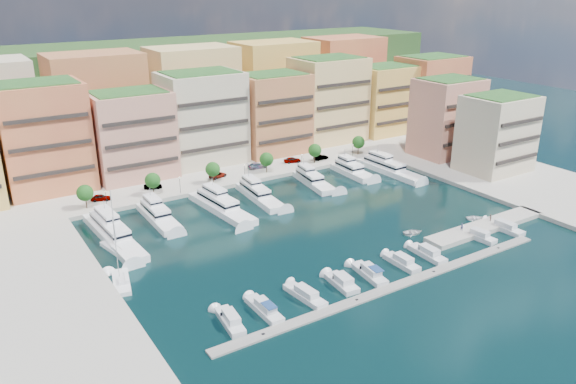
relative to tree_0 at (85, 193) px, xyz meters
name	(u,v)px	position (x,y,z in m)	size (l,w,h in m)	color
ground	(313,224)	(40.00, -33.50, -4.74)	(400.00, 400.00, 0.00)	black
north_quay	(197,155)	(40.00, 28.50, -4.74)	(220.00, 64.00, 2.00)	#9E998E
east_quay	(523,183)	(102.00, -41.50, -4.74)	(34.00, 76.00, 2.00)	#9E998E
west_quay	(10,331)	(-22.00, -41.50, -4.74)	(34.00, 76.00, 2.00)	#9E998E
hillside	(145,124)	(40.00, 76.50, -4.74)	(240.00, 40.00, 58.00)	#1F3B18
south_pontoon	(397,287)	(37.00, -63.50, -4.74)	(72.00, 2.20, 0.35)	gray
finger_pier	(485,229)	(70.00, -55.50, -4.74)	(32.00, 5.00, 2.00)	#9E998E
apartment_1	(44,137)	(-4.00, 18.49, 9.57)	(20.00, 16.50, 26.80)	#D47F46
apartment_2	(132,135)	(17.00, 16.49, 7.57)	(20.00, 15.50, 22.80)	tan
apartment_3	(202,118)	(38.00, 18.49, 9.07)	(22.00, 16.50, 25.80)	beige
apartment_4	(273,113)	(60.00, 16.49, 8.07)	(20.00, 15.50, 23.80)	#B86545
apartment_5	(328,100)	(82.00, 18.49, 9.57)	(22.00, 16.50, 26.80)	#E7BC7A
apartment_6	(384,99)	(104.00, 16.49, 7.57)	(20.00, 15.50, 22.80)	#E3B253
apartment_7	(430,92)	(124.00, 14.49, 8.57)	(22.00, 16.50, 24.80)	#D47F46
apartment_east_a	(447,117)	(102.00, -13.51, 7.57)	(18.00, 14.50, 22.80)	tan
apartment_east_b	(497,133)	(102.00, -31.51, 6.57)	(18.00, 14.50, 20.80)	beige
backblock_1	(98,106)	(15.00, 40.50, 11.26)	(26.00, 18.00, 30.00)	#B86545
backblock_2	(193,95)	(45.00, 40.50, 11.26)	(26.00, 18.00, 30.00)	#E7BC7A
backblock_3	(274,86)	(75.00, 40.50, 11.26)	(26.00, 18.00, 30.00)	#E3B253
backblock_4	(343,79)	(105.00, 40.50, 11.26)	(26.00, 18.00, 30.00)	#D47F46
tree_0	(85,193)	(0.00, 0.00, 0.00)	(3.80, 3.80, 5.65)	#473323
tree_1	(153,180)	(16.00, 0.00, 0.00)	(3.80, 3.80, 5.65)	#473323
tree_2	(213,169)	(32.00, 0.00, 0.00)	(3.80, 3.80, 5.65)	#473323
tree_3	(266,159)	(48.00, 0.00, 0.00)	(3.80, 3.80, 5.65)	#473323
tree_4	(315,150)	(64.00, 0.00, 0.00)	(3.80, 3.80, 5.65)	#473323
tree_5	(358,142)	(80.00, 0.00, 0.00)	(3.80, 3.80, 5.65)	#473323
lamppost_0	(106,196)	(4.00, -2.30, -0.92)	(0.30, 0.30, 4.20)	black
lamppost_1	(180,182)	(22.00, -2.30, -0.92)	(0.30, 0.30, 4.20)	black
lamppost_2	(245,170)	(40.00, -2.30, -0.92)	(0.30, 0.30, 4.20)	black
lamppost_3	(302,159)	(58.00, -2.30, -0.92)	(0.30, 0.30, 4.20)	black
lamppost_4	(353,149)	(76.00, -2.30, -0.92)	(0.30, 0.30, 4.20)	black
yacht_0	(112,233)	(0.87, -16.95, -3.53)	(6.03, 27.40, 7.30)	white
yacht_1	(158,215)	(12.15, -13.05, -3.65)	(4.62, 18.60, 7.30)	white
yacht_2	(220,205)	(26.37, -15.23, -3.53)	(6.73, 23.74, 7.30)	white
yacht_3	(258,194)	(37.52, -13.59, -3.53)	(5.64, 20.10, 7.30)	white
yacht_4	(313,181)	(54.64, -12.44, -3.65)	(6.76, 17.68, 7.30)	white
yacht_5	(351,170)	(68.35, -11.44, -3.53)	(5.25, 15.33, 7.30)	white
yacht_6	(387,168)	(78.15, -15.17, -3.53)	(5.54, 23.43, 7.30)	white
cruiser_0	(230,321)	(7.24, -58.09, -4.20)	(3.25, 8.39, 2.55)	silver
cruiser_1	(264,309)	(13.37, -58.12, -4.17)	(2.40, 9.02, 2.66)	silver
cruiser_2	(305,295)	(21.32, -58.10, -4.20)	(3.25, 9.35, 2.55)	silver
cruiser_3	(342,283)	(29.10, -58.08, -4.20)	(3.44, 7.61, 2.55)	silver
cruiser_4	(369,274)	(35.32, -58.12, -4.17)	(3.50, 9.10, 2.66)	silver
cruiser_5	(402,262)	(43.25, -58.09, -4.20)	(2.49, 7.94, 2.55)	silver
cruiser_6	(427,254)	(49.93, -58.09, -4.20)	(2.85, 8.69, 2.55)	silver
cruiser_8	(478,236)	(64.63, -58.08, -4.20)	(3.13, 7.82, 2.55)	silver
cruiser_9	(504,228)	(72.73, -58.10, -4.20)	(3.02, 9.12, 2.55)	silver
sailboat_2	(117,250)	(-0.12, -23.58, -4.43)	(4.49, 9.63, 13.20)	white
sailboat_1	(121,283)	(-3.33, -36.89, -4.43)	(4.75, 9.40, 13.20)	white
tender_2	(475,218)	(72.05, -50.88, -4.35)	(2.69, 3.76, 0.78)	white
tender_0	(413,232)	(54.81, -49.19, -4.30)	(3.04, 4.25, 0.88)	silver
car_0	(101,198)	(4.02, 3.09, -2.95)	(1.86, 4.63, 1.58)	gray
car_1	(153,186)	(17.30, 4.24, -3.01)	(1.56, 4.47, 1.47)	gray
car_2	(218,175)	(34.93, 3.31, -3.04)	(2.34, 5.07, 1.41)	gray
car_3	(257,166)	(47.65, 4.43, -2.91)	(2.32, 5.72, 1.66)	gray
car_4	(292,160)	(58.74, 3.66, -2.91)	(1.97, 4.89, 1.67)	gray
car_5	(321,157)	(67.29, 1.47, -3.00)	(1.56, 4.48, 1.48)	gray
person_0	(462,227)	(63.22, -54.75, -2.91)	(0.60, 0.40, 1.66)	#242A48
person_1	(490,218)	(72.23, -54.74, -2.98)	(0.74, 0.58, 1.52)	#4D352E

